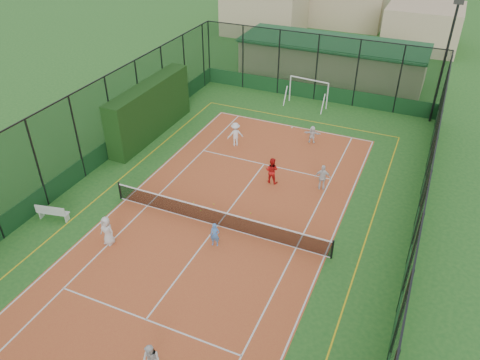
{
  "coord_description": "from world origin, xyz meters",
  "views": [
    {
      "loc": [
        8.36,
        -16.18,
        14.74
      ],
      "look_at": [
        0.1,
        2.59,
        1.2
      ],
      "focal_mm": 35.0,
      "sensor_mm": 36.0,
      "label": 1
    }
  ],
  "objects_px": {
    "futsal_goal_far": "(308,92)",
    "child_near_left": "(107,231)",
    "coach": "(272,170)",
    "child_near_mid": "(215,235)",
    "white_bench": "(53,212)",
    "child_far_left": "(235,134)",
    "clubhouse": "(332,60)",
    "floodlight_ne": "(443,65)",
    "child_far_back": "(312,134)",
    "child_far_right": "(323,177)"
  },
  "relations": [
    {
      "from": "futsal_goal_far",
      "to": "child_far_left",
      "type": "relative_size",
      "value": 1.96
    },
    {
      "from": "clubhouse",
      "to": "coach",
      "type": "xyz_separation_m",
      "value": [
        1.07,
        -17.22,
        -0.79
      ]
    },
    {
      "from": "child_far_left",
      "to": "child_far_back",
      "type": "xyz_separation_m",
      "value": [
        4.38,
        2.35,
        -0.21
      ]
    },
    {
      "from": "child_near_mid",
      "to": "floodlight_ne",
      "type": "bearing_deg",
      "value": 51.86
    },
    {
      "from": "futsal_goal_far",
      "to": "child_near_left",
      "type": "relative_size",
      "value": 2.04
    },
    {
      "from": "clubhouse",
      "to": "white_bench",
      "type": "height_order",
      "value": "clubhouse"
    },
    {
      "from": "child_far_back",
      "to": "futsal_goal_far",
      "type": "bearing_deg",
      "value": -80.14
    },
    {
      "from": "futsal_goal_far",
      "to": "child_near_mid",
      "type": "height_order",
      "value": "futsal_goal_far"
    },
    {
      "from": "futsal_goal_far",
      "to": "clubhouse",
      "type": "bearing_deg",
      "value": 94.81
    },
    {
      "from": "child_near_left",
      "to": "coach",
      "type": "relative_size",
      "value": 0.98
    },
    {
      "from": "futsal_goal_far",
      "to": "coach",
      "type": "relative_size",
      "value": 2.0
    },
    {
      "from": "clubhouse",
      "to": "child_near_mid",
      "type": "relative_size",
      "value": 12.35
    },
    {
      "from": "floodlight_ne",
      "to": "child_far_right",
      "type": "distance_m",
      "value": 12.74
    },
    {
      "from": "child_near_mid",
      "to": "futsal_goal_far",
      "type": "bearing_deg",
      "value": 78.36
    },
    {
      "from": "child_near_left",
      "to": "child_far_left",
      "type": "xyz_separation_m",
      "value": [
        1.57,
        11.09,
        0.03
      ]
    },
    {
      "from": "futsal_goal_far",
      "to": "child_near_mid",
      "type": "bearing_deg",
      "value": -81.57
    },
    {
      "from": "child_far_back",
      "to": "floodlight_ne",
      "type": "bearing_deg",
      "value": -146.29
    },
    {
      "from": "child_near_left",
      "to": "child_far_right",
      "type": "bearing_deg",
      "value": 51.04
    },
    {
      "from": "child_far_right",
      "to": "child_far_back",
      "type": "distance_m",
      "value": 5.36
    },
    {
      "from": "floodlight_ne",
      "to": "child_far_back",
      "type": "distance_m",
      "value": 9.95
    },
    {
      "from": "futsal_goal_far",
      "to": "coach",
      "type": "bearing_deg",
      "value": -77.56
    },
    {
      "from": "child_far_left",
      "to": "child_far_right",
      "type": "relative_size",
      "value": 1.05
    },
    {
      "from": "futsal_goal_far",
      "to": "child_near_left",
      "type": "xyz_separation_m",
      "value": [
        -3.97,
        -19.03,
        -0.23
      ]
    },
    {
      "from": "child_near_left",
      "to": "child_far_right",
      "type": "relative_size",
      "value": 1.0
    },
    {
      "from": "floodlight_ne",
      "to": "child_far_left",
      "type": "bearing_deg",
      "value": -141.89
    },
    {
      "from": "child_far_left",
      "to": "coach",
      "type": "relative_size",
      "value": 1.02
    },
    {
      "from": "floodlight_ne",
      "to": "child_near_mid",
      "type": "height_order",
      "value": "floodlight_ne"
    },
    {
      "from": "child_near_mid",
      "to": "white_bench",
      "type": "bearing_deg",
      "value": 176.26
    },
    {
      "from": "child_near_left",
      "to": "child_far_left",
      "type": "relative_size",
      "value": 0.96
    },
    {
      "from": "floodlight_ne",
      "to": "child_near_left",
      "type": "xyz_separation_m",
      "value": [
        -12.71,
        -19.84,
        -3.36
      ]
    },
    {
      "from": "floodlight_ne",
      "to": "white_bench",
      "type": "relative_size",
      "value": 5.08
    },
    {
      "from": "futsal_goal_far",
      "to": "child_near_left",
      "type": "height_order",
      "value": "futsal_goal_far"
    },
    {
      "from": "clubhouse",
      "to": "child_near_left",
      "type": "bearing_deg",
      "value": -99.26
    },
    {
      "from": "child_near_mid",
      "to": "child_far_left",
      "type": "height_order",
      "value": "child_far_left"
    },
    {
      "from": "floodlight_ne",
      "to": "futsal_goal_far",
      "type": "distance_m",
      "value": 9.32
    },
    {
      "from": "child_far_back",
      "to": "white_bench",
      "type": "bearing_deg",
      "value": 43.85
    },
    {
      "from": "futsal_goal_far",
      "to": "child_far_back",
      "type": "height_order",
      "value": "futsal_goal_far"
    },
    {
      "from": "child_far_back",
      "to": "clubhouse",
      "type": "bearing_deg",
      "value": -90.82
    },
    {
      "from": "floodlight_ne",
      "to": "coach",
      "type": "bearing_deg",
      "value": -122.48
    },
    {
      "from": "floodlight_ne",
      "to": "futsal_goal_far",
      "type": "xyz_separation_m",
      "value": [
        -8.74,
        -0.81,
        -3.13
      ]
    },
    {
      "from": "clubhouse",
      "to": "child_near_left",
      "type": "distance_m",
      "value": 25.58
    },
    {
      "from": "child_near_mid",
      "to": "child_far_left",
      "type": "bearing_deg",
      "value": 94.66
    },
    {
      "from": "clubhouse",
      "to": "child_far_right",
      "type": "distance_m",
      "value": 17.21
    },
    {
      "from": "futsal_goal_far",
      "to": "child_near_mid",
      "type": "relative_size",
      "value": 2.52
    },
    {
      "from": "child_near_mid",
      "to": "coach",
      "type": "distance_m",
      "value": 6.13
    },
    {
      "from": "clubhouse",
      "to": "white_bench",
      "type": "bearing_deg",
      "value": -107.44
    },
    {
      "from": "child_far_left",
      "to": "coach",
      "type": "xyz_separation_m",
      "value": [
        3.62,
        -3.08,
        -0.02
      ]
    },
    {
      "from": "white_bench",
      "to": "child_far_left",
      "type": "xyz_separation_m",
      "value": [
        5.25,
        10.68,
        0.34
      ]
    },
    {
      "from": "white_bench",
      "to": "child_far_right",
      "type": "relative_size",
      "value": 1.08
    },
    {
      "from": "child_far_right",
      "to": "coach",
      "type": "relative_size",
      "value": 0.98
    }
  ]
}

